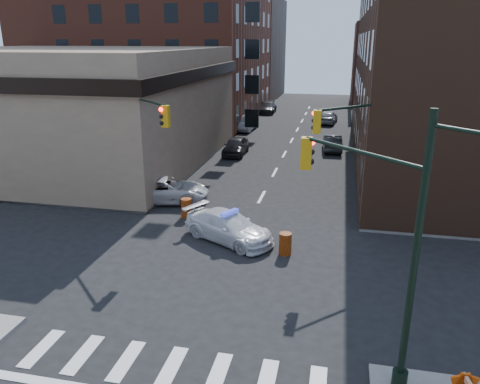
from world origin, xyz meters
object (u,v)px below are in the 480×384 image
at_px(parked_car_wfar, 247,123).
at_px(barrel_bank, 186,208).
at_px(parked_car_wnear, 236,146).
at_px(barricade_nw_a, 120,196).
at_px(barrel_road, 285,244).
at_px(pickup, 164,190).
at_px(parked_car_enear, 332,143).
at_px(police_car, 229,227).
at_px(pedestrian_a, 114,191).
at_px(pedestrian_b, 95,186).

distance_m(parked_car_wfar, barrel_bank, 26.84).
xyz_separation_m(parked_car_wnear, barricade_nw_a, (-4.04, -14.30, -0.21)).
relative_size(barrel_road, barrel_bank, 0.95).
relative_size(pickup, parked_car_enear, 1.25).
distance_m(pickup, barricade_nw_a, 2.68).
bearing_deg(barrel_bank, police_car, -40.23).
bearing_deg(barrel_road, pedestrian_a, 159.42).
bearing_deg(pedestrian_b, pickup, 13.18).
distance_m(parked_car_wnear, barrel_bank, 15.45).
height_order(police_car, pedestrian_a, pedestrian_a).
xyz_separation_m(parked_car_wfar, pedestrian_a, (-2.71, -26.37, 0.31)).
relative_size(parked_car_wfar, pedestrian_a, 2.51).
bearing_deg(barrel_road, barricade_nw_a, 156.09).
bearing_deg(parked_car_enear, barrel_bank, 63.00).
bearing_deg(police_car, parked_car_wnear, 40.07).
height_order(parked_car_wnear, pedestrian_b, pedestrian_b).
bearing_deg(pickup, parked_car_wnear, -19.67).
xyz_separation_m(pedestrian_b, barrel_road, (12.37, -4.86, -0.51)).
bearing_deg(parked_car_wnear, barrel_road, -71.47).
relative_size(pickup, pedestrian_a, 2.93).
bearing_deg(parked_car_wfar, barricade_nw_a, -92.54).
xyz_separation_m(parked_car_enear, pedestrian_b, (-13.94, -17.46, 0.31)).
bearing_deg(police_car, pedestrian_b, 96.17).
bearing_deg(barrel_bank, barricade_nw_a, 166.25).
bearing_deg(pedestrian_a, parked_car_enear, 77.13).
xyz_separation_m(parked_car_wfar, barricade_nw_a, (-2.72, -25.63, -0.22)).
distance_m(parked_car_wnear, pedestrian_b, 15.30).
xyz_separation_m(parked_car_enear, pedestrian_a, (-12.27, -18.30, 0.36)).
bearing_deg(pickup, barrel_bank, -148.53).
bearing_deg(barrel_bank, pickup, 134.16).
bearing_deg(pedestrian_a, police_car, -0.42).
xyz_separation_m(parked_car_wnear, pedestrian_a, (-4.02, -15.03, 0.33)).
relative_size(parked_car_wfar, pedestrian_b, 2.67).
bearing_deg(barrel_road, parked_car_enear, 85.96).
xyz_separation_m(pedestrian_a, pedestrian_b, (-1.67, 0.84, -0.06)).
distance_m(parked_car_enear, barricade_nw_a, 21.43).
height_order(pickup, barrel_road, pickup).
relative_size(pickup, barrel_bank, 5.00).
distance_m(police_car, barrel_bank, 4.06).
bearing_deg(parked_car_enear, parked_car_wfar, -44.92).
bearing_deg(parked_car_wfar, parked_car_wnear, -79.87).
distance_m(parked_car_wfar, pedestrian_b, 25.90).
xyz_separation_m(pickup, parked_car_wfar, (0.30, 24.50, 0.01)).
relative_size(police_car, parked_car_enear, 1.12).
relative_size(parked_car_wnear, parked_car_wfar, 0.95).
distance_m(police_car, barricade_nw_a, 8.59).
distance_m(parked_car_enear, pedestrian_b, 22.34).
distance_m(pickup, parked_car_wnear, 13.27).
height_order(pedestrian_a, barrel_bank, pedestrian_a).
bearing_deg(parked_car_wnear, barrel_bank, -88.57).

